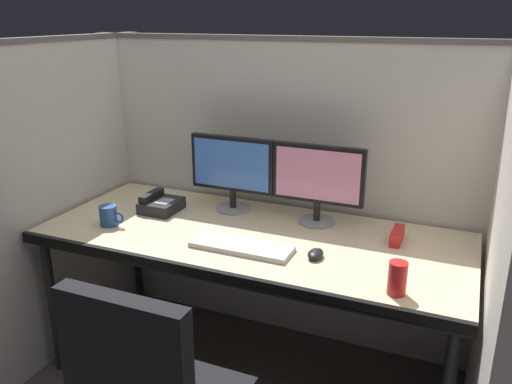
{
  "coord_description": "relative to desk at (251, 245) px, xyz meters",
  "views": [
    {
      "loc": [
        0.86,
        -1.68,
        1.67
      ],
      "look_at": [
        0.0,
        0.35,
        0.92
      ],
      "focal_mm": 36.79,
      "sensor_mm": 36.0,
      "label": 1
    }
  ],
  "objects": [
    {
      "name": "keyboard_main",
      "position": [
        0.03,
        -0.15,
        0.06
      ],
      "size": [
        0.43,
        0.15,
        0.02
      ],
      "primitive_type": "cube",
      "color": "silver",
      "rests_on": "desk"
    },
    {
      "name": "desk_phone",
      "position": [
        -0.53,
        0.1,
        0.08
      ],
      "size": [
        0.17,
        0.19,
        0.09
      ],
      "color": "black",
      "rests_on": "desk"
    },
    {
      "name": "soda_can",
      "position": [
        0.68,
        -0.28,
        0.11
      ],
      "size": [
        0.07,
        0.07,
        0.12
      ],
      "primitive_type": "cylinder",
      "color": "red",
      "rests_on": "desk"
    },
    {
      "name": "cubicle_partition_right",
      "position": [
        0.99,
        -0.09,
        0.1
      ],
      "size": [
        0.06,
        1.41,
        1.57
      ],
      "color": "beige",
      "rests_on": "ground"
    },
    {
      "name": "desk",
      "position": [
        0.0,
        0.0,
        0.0
      ],
      "size": [
        1.9,
        0.8,
        0.74
      ],
      "color": "beige",
      "rests_on": "ground"
    },
    {
      "name": "computer_mouse",
      "position": [
        0.33,
        -0.11,
        0.07
      ],
      "size": [
        0.06,
        0.1,
        0.04
      ],
      "color": "black",
      "rests_on": "desk"
    },
    {
      "name": "cubicle_partition_rear",
      "position": [
        0.0,
        0.46,
        0.1
      ],
      "size": [
        2.21,
        0.06,
        1.57
      ],
      "color": "beige",
      "rests_on": "ground"
    },
    {
      "name": "coffee_mug",
      "position": [
        -0.64,
        -0.16,
        0.1
      ],
      "size": [
        0.13,
        0.08,
        0.09
      ],
      "color": "#264C8C",
      "rests_on": "desk"
    },
    {
      "name": "monitor_right",
      "position": [
        0.23,
        0.25,
        0.27
      ],
      "size": [
        0.43,
        0.17,
        0.37
      ],
      "color": "gray",
      "rests_on": "desk"
    },
    {
      "name": "monitor_left",
      "position": [
        -0.21,
        0.25,
        0.27
      ],
      "size": [
        0.43,
        0.17,
        0.37
      ],
      "color": "gray",
      "rests_on": "desk"
    },
    {
      "name": "cubicle_partition_left",
      "position": [
        -0.99,
        -0.09,
        0.1
      ],
      "size": [
        0.06,
        1.41,
        1.57
      ],
      "color": "beige",
      "rests_on": "ground"
    },
    {
      "name": "red_stapler",
      "position": [
        0.61,
        0.18,
        0.08
      ],
      "size": [
        0.04,
        0.15,
        0.06
      ],
      "primitive_type": "cube",
      "color": "red",
      "rests_on": "desk"
    }
  ]
}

